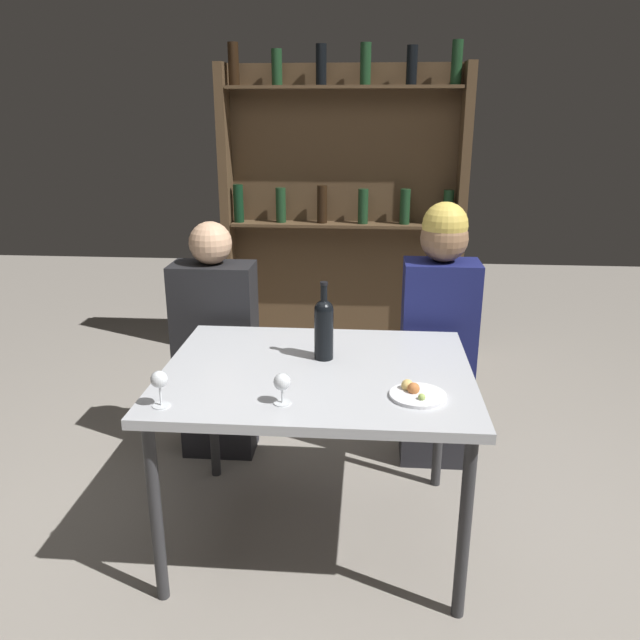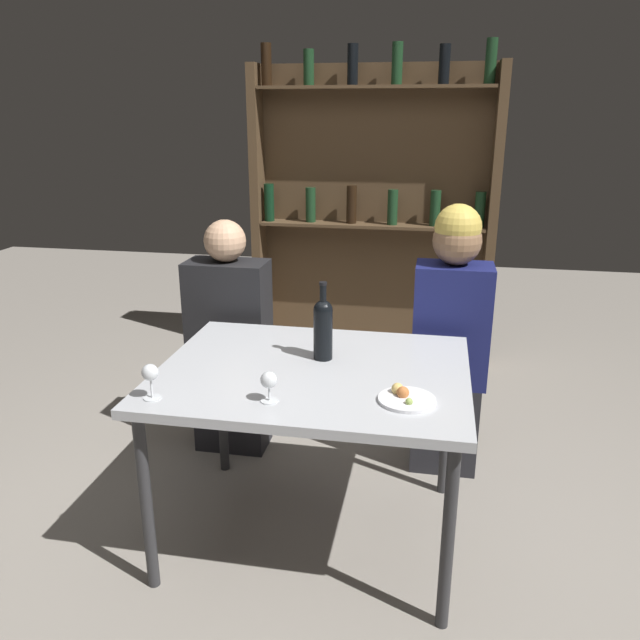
% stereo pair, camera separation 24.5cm
% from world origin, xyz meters
% --- Properties ---
extents(ground_plane, '(10.00, 10.00, 0.00)m').
position_xyz_m(ground_plane, '(0.00, 0.00, 0.00)').
color(ground_plane, gray).
extents(dining_table, '(1.17, 0.93, 0.74)m').
position_xyz_m(dining_table, '(0.00, 0.00, 0.68)').
color(dining_table, '#B7BABF').
rests_on(dining_table, ground_plane).
extents(wine_rack_wall, '(1.62, 0.21, 2.09)m').
position_xyz_m(wine_rack_wall, '(-0.00, 2.05, 1.07)').
color(wine_rack_wall, '#4C3823').
rests_on(wine_rack_wall, ground_plane).
extents(wine_bottle, '(0.08, 0.08, 0.31)m').
position_xyz_m(wine_bottle, '(0.02, 0.11, 0.88)').
color(wine_bottle, black).
rests_on(wine_bottle, dining_table).
extents(wine_glass_0, '(0.06, 0.06, 0.13)m').
position_xyz_m(wine_glass_0, '(-0.49, -0.36, 0.83)').
color(wine_glass_0, silver).
rests_on(wine_glass_0, dining_table).
extents(wine_glass_1, '(0.06, 0.06, 0.11)m').
position_xyz_m(wine_glass_1, '(-0.09, -0.30, 0.81)').
color(wine_glass_1, silver).
rests_on(wine_glass_1, dining_table).
extents(food_plate_0, '(0.20, 0.20, 0.05)m').
position_xyz_m(food_plate_0, '(0.36, -0.21, 0.75)').
color(food_plate_0, white).
rests_on(food_plate_0, dining_table).
extents(seated_person_left, '(0.40, 0.22, 1.19)m').
position_xyz_m(seated_person_left, '(-0.55, 0.64, 0.56)').
color(seated_person_left, '#26262B').
rests_on(seated_person_left, ground_plane).
extents(seated_person_right, '(0.35, 0.22, 1.29)m').
position_xyz_m(seated_person_right, '(0.52, 0.64, 0.65)').
color(seated_person_right, '#26262B').
rests_on(seated_person_right, ground_plane).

